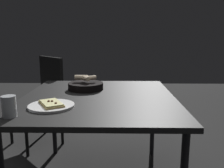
{
  "coord_description": "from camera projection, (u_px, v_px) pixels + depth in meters",
  "views": [
    {
      "loc": [
        -0.12,
        1.62,
        1.11
      ],
      "look_at": [
        -0.09,
        -0.09,
        0.77
      ],
      "focal_mm": 38.54,
      "sensor_mm": 36.0,
      "label": 1
    }
  ],
  "objects": [
    {
      "name": "beer_glass",
      "position": [
        9.0,
        108.0,
        1.24
      ],
      "size": [
        0.07,
        0.07,
        0.11
      ],
      "color": "silver",
      "rests_on": "dining_table"
    },
    {
      "name": "dining_table",
      "position": [
        99.0,
        103.0,
        1.68
      ],
      "size": [
        1.05,
        1.16,
        0.7
      ],
      "color": "black",
      "rests_on": "ground"
    },
    {
      "name": "bread_basket",
      "position": [
        86.0,
        85.0,
        1.88
      ],
      "size": [
        0.27,
        0.27,
        0.11
      ],
      "color": "black",
      "rests_on": "dining_table"
    },
    {
      "name": "pizza_plate",
      "position": [
        51.0,
        105.0,
        1.42
      ],
      "size": [
        0.27,
        0.27,
        0.04
      ],
      "color": "white",
      "rests_on": "dining_table"
    },
    {
      "name": "chair_near",
      "position": [
        42.0,
        96.0,
        2.49
      ],
      "size": [
        0.62,
        0.62,
        0.9
      ],
      "color": "black",
      "rests_on": "ground"
    }
  ]
}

